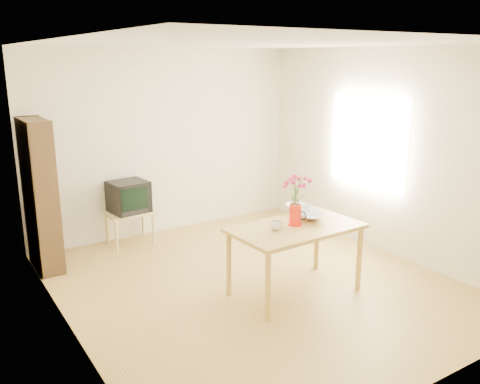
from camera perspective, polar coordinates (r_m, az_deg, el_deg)
room at (r=5.40m, az=1.96°, el=2.46°), size 4.50×4.50×4.50m
table at (r=5.39m, az=6.29°, el=-4.69°), size 1.41×0.84×0.75m
tv_stand at (r=7.01m, az=-12.29°, el=-2.71°), size 0.60×0.45×0.46m
bookshelf at (r=6.40m, az=-21.44°, el=-0.88°), size 0.28×0.70×1.80m
pitcher at (r=5.37m, az=6.20°, el=-2.67°), size 0.15×0.21×0.22m
flowers at (r=5.29m, az=6.29°, el=0.30°), size 0.25×0.25×0.36m
mug at (r=5.22m, az=4.10°, el=-3.78°), size 0.17×0.17×0.09m
bowl at (r=5.69m, az=7.35°, el=-0.62°), size 0.53×0.53×0.41m
teacup_a at (r=5.67m, az=7.02°, el=-1.09°), size 0.10×0.10×0.06m
teacup_b at (r=5.74m, az=7.55°, el=-0.88°), size 0.10×0.10×0.07m
television at (r=6.95m, az=-12.46°, el=-0.44°), size 0.52×0.49×0.41m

